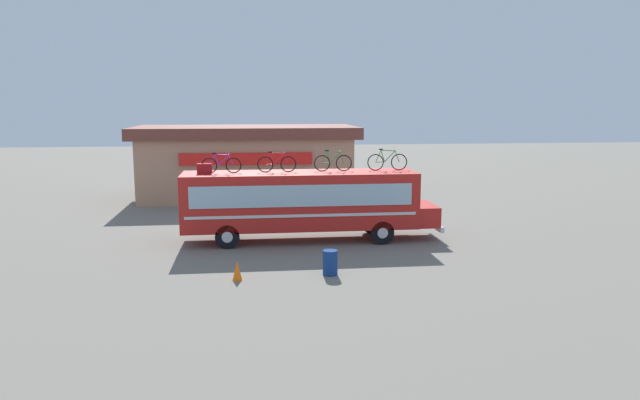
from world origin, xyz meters
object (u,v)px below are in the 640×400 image
luggage_bag_1 (205,169)px  traffic_cone (237,271)px  rooftop_bicycle_2 (277,164)px  rooftop_bicycle_4 (387,161)px  rooftop_bicycle_3 (333,162)px  trash_bin (330,263)px  bus (304,201)px  rooftop_bicycle_1 (221,165)px

luggage_bag_1 → traffic_cone: bearing=-76.3°
rooftop_bicycle_2 → rooftop_bicycle_4: 4.87m
luggage_bag_1 → rooftop_bicycle_3: bearing=1.9°
luggage_bag_1 → trash_bin: 7.61m
luggage_bag_1 → bus: bearing=0.2°
rooftop_bicycle_4 → bus: bearing=-176.9°
rooftop_bicycle_1 → rooftop_bicycle_4: (7.21, 0.23, 0.03)m
rooftop_bicycle_1 → luggage_bag_1: bearing=179.0°
rooftop_bicycle_3 → rooftop_bicycle_4: bearing=0.8°
rooftop_bicycle_1 → traffic_cone: 6.45m
trash_bin → traffic_cone: bearing=-175.0°
rooftop_bicycle_3 → trash_bin: 6.37m
luggage_bag_1 → traffic_cone: size_ratio=0.89×
bus → traffic_cone: bus is taller
traffic_cone → rooftop_bicycle_3: bearing=55.0°
bus → luggage_bag_1: size_ratio=18.16×
rooftop_bicycle_1 → rooftop_bicycle_2: bearing=2.6°
luggage_bag_1 → rooftop_bicycle_3: (5.48, 0.19, 0.18)m
rooftop_bicycle_3 → trash_bin: size_ratio=1.90×
bus → rooftop_bicycle_3: bearing=7.5°
rooftop_bicycle_1 → rooftop_bicycle_4: bearing=1.8°
rooftop_bicycle_3 → luggage_bag_1: bearing=-178.1°
rooftop_bicycle_1 → trash_bin: 7.26m
rooftop_bicycle_4 → traffic_cone: rooftop_bicycle_4 is taller
rooftop_bicycle_1 → rooftop_bicycle_3: rooftop_bicycle_3 is taller
rooftop_bicycle_4 → trash_bin: rooftop_bicycle_4 is taller
rooftop_bicycle_2 → traffic_cone: bearing=-106.0°
rooftop_bicycle_2 → rooftop_bicycle_4: rooftop_bicycle_4 is taller
luggage_bag_1 → trash_bin: luggage_bag_1 is taller
rooftop_bicycle_2 → trash_bin: 6.41m
rooftop_bicycle_4 → rooftop_bicycle_1: bearing=-178.2°
rooftop_bicycle_1 → traffic_cone: size_ratio=2.43×
trash_bin → traffic_cone: 3.23m
bus → rooftop_bicycle_1: bearing=-179.5°
rooftop_bicycle_2 → rooftop_bicycle_4: bearing=1.5°
rooftop_bicycle_2 → rooftop_bicycle_4: (4.86, 0.13, 0.02)m
bus → rooftop_bicycle_3: 2.08m
rooftop_bicycle_2 → bus: bearing=-3.8°
luggage_bag_1 → rooftop_bicycle_2: (3.04, 0.09, 0.16)m
rooftop_bicycle_1 → trash_bin: (3.90, -5.37, -2.94)m
bus → luggage_bag_1: 4.45m
traffic_cone → trash_bin: bearing=5.0°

